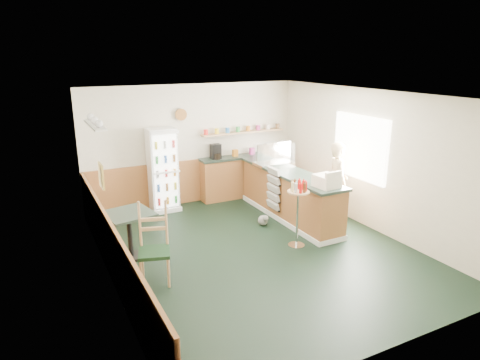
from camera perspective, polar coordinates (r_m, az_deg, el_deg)
ground at (r=7.65m, az=2.36°, el=-9.31°), size 6.00×6.00×0.00m
room_envelope at (r=7.65m, az=-1.68°, el=2.85°), size 5.04×6.02×2.72m
service_counter at (r=8.98m, az=6.56°, el=-2.24°), size 0.68×3.01×1.01m
back_counter at (r=10.30m, az=0.55°, el=0.82°), size 2.24×0.42×1.69m
drinks_fridge at (r=9.42m, az=-10.21°, el=1.32°), size 0.60×0.52×1.81m
display_case at (r=9.29m, az=4.55°, el=3.47°), size 0.83×0.43×0.47m
cash_register at (r=7.87m, az=11.49°, el=-0.13°), size 0.41×0.43×0.22m
shopkeeper at (r=8.76m, az=12.86°, el=-0.41°), size 0.57×0.67×1.68m
condiment_stand at (r=7.55m, az=7.75°, el=-3.03°), size 0.39×0.39×1.21m
newspaper_rack at (r=8.77m, az=4.49°, el=-1.19°), size 0.09×0.44×0.89m
cafe_table at (r=7.38m, az=-14.56°, el=-5.98°), size 0.87×0.87×0.81m
cafe_chair at (r=6.59m, az=-11.67°, el=-7.90°), size 0.57×0.57×1.23m
dog_doorstop at (r=8.64m, az=3.13°, el=-5.35°), size 0.20×0.26×0.24m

